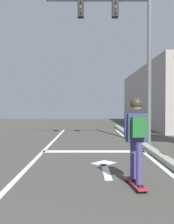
% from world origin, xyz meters
% --- Properties ---
extents(lane_line_center, '(0.12, 20.00, 0.01)m').
position_xyz_m(lane_line_center, '(-0.00, 6.00, 0.00)').
color(lane_line_center, white).
rests_on(lane_line_center, ground).
extents(lane_line_curbside, '(0.12, 20.00, 0.01)m').
position_xyz_m(lane_line_curbside, '(3.28, 6.00, 0.00)').
color(lane_line_curbside, white).
rests_on(lane_line_curbside, ground).
extents(stop_bar, '(3.44, 0.40, 0.01)m').
position_xyz_m(stop_bar, '(1.71, 8.38, 0.00)').
color(stop_bar, white).
rests_on(stop_bar, ground).
extents(lane_arrow_stem, '(0.16, 1.40, 0.01)m').
position_xyz_m(lane_arrow_stem, '(1.89, 5.86, 0.00)').
color(lane_arrow_stem, white).
rests_on(lane_arrow_stem, ground).
extents(lane_arrow_head, '(0.71, 0.71, 0.01)m').
position_xyz_m(lane_arrow_head, '(1.89, 6.71, 0.00)').
color(lane_arrow_head, white).
rests_on(lane_arrow_head, ground).
extents(skateboard, '(0.31, 0.88, 0.07)m').
position_xyz_m(skateboard, '(2.35, 4.79, 0.06)').
color(skateboard, '#AA233C').
rests_on(skateboard, ground).
extents(skater, '(0.44, 0.60, 1.58)m').
position_xyz_m(skater, '(2.36, 4.77, 1.06)').
color(skater, '#413B76').
rests_on(skater, skateboard).
extents(traffic_signal_mast, '(4.06, 0.34, 5.83)m').
position_xyz_m(traffic_signal_mast, '(2.88, 9.88, 4.13)').
color(traffic_signal_mast, '#5A605D').
rests_on(traffic_signal_mast, ground).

